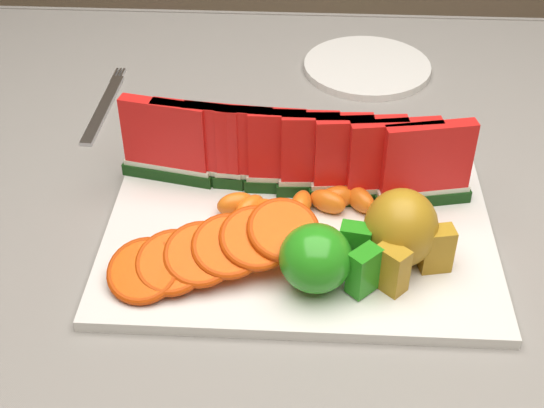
{
  "coord_description": "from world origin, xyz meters",
  "views": [
    {
      "loc": [
        0.01,
        -0.65,
        1.28
      ],
      "look_at": [
        -0.03,
        -0.06,
        0.81
      ],
      "focal_mm": 50.0,
      "sensor_mm": 36.0,
      "label": 1
    }
  ],
  "objects_px": {
    "apple_cluster": "(323,258)",
    "side_plate": "(367,67)",
    "pear_cluster": "(402,232)",
    "fork": "(105,105)",
    "platter": "(299,229)"
  },
  "relations": [
    {
      "from": "apple_cluster",
      "to": "side_plate",
      "type": "distance_m",
      "value": 0.46
    },
    {
      "from": "apple_cluster",
      "to": "pear_cluster",
      "type": "distance_m",
      "value": 0.08
    },
    {
      "from": "side_plate",
      "to": "fork",
      "type": "distance_m",
      "value": 0.37
    },
    {
      "from": "platter",
      "to": "side_plate",
      "type": "bearing_deg",
      "value": 76.5
    },
    {
      "from": "pear_cluster",
      "to": "fork",
      "type": "height_order",
      "value": "pear_cluster"
    },
    {
      "from": "apple_cluster",
      "to": "side_plate",
      "type": "relative_size",
      "value": 0.54
    },
    {
      "from": "side_plate",
      "to": "fork",
      "type": "xyz_separation_m",
      "value": [
        -0.35,
        -0.12,
        -0.0
      ]
    },
    {
      "from": "apple_cluster",
      "to": "fork",
      "type": "height_order",
      "value": "apple_cluster"
    },
    {
      "from": "apple_cluster",
      "to": "pear_cluster",
      "type": "height_order",
      "value": "pear_cluster"
    },
    {
      "from": "platter",
      "to": "fork",
      "type": "height_order",
      "value": "platter"
    },
    {
      "from": "platter",
      "to": "pear_cluster",
      "type": "relative_size",
      "value": 3.82
    },
    {
      "from": "apple_cluster",
      "to": "side_plate",
      "type": "bearing_deg",
      "value": 82.0
    },
    {
      "from": "fork",
      "to": "pear_cluster",
      "type": "bearing_deg",
      "value": -39.18
    },
    {
      "from": "platter",
      "to": "pear_cluster",
      "type": "xyz_separation_m",
      "value": [
        0.1,
        -0.05,
        0.04
      ]
    },
    {
      "from": "platter",
      "to": "fork",
      "type": "xyz_separation_m",
      "value": [
        -0.26,
        0.24,
        -0.0
      ]
    }
  ]
}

